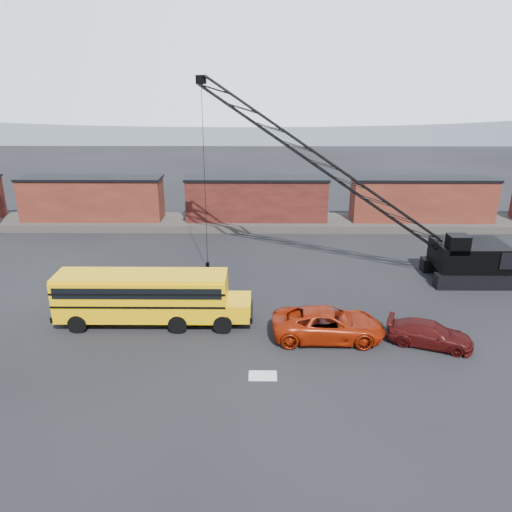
% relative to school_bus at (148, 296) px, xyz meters
% --- Properties ---
extents(ground, '(160.00, 160.00, 0.00)m').
position_rel_school_bus_xyz_m(ground, '(6.25, -1.52, -1.79)').
color(ground, black).
rests_on(ground, ground).
extents(gravel_berm, '(120.00, 5.00, 0.70)m').
position_rel_school_bus_xyz_m(gravel_berm, '(6.25, 20.48, -1.44)').
color(gravel_berm, '#454039').
rests_on(gravel_berm, ground).
extents(boxcar_west_near, '(13.70, 3.10, 4.17)m').
position_rel_school_bus_xyz_m(boxcar_west_near, '(-9.75, 20.48, 0.97)').
color(boxcar_west_near, '#4B1915').
rests_on(boxcar_west_near, gravel_berm).
extents(boxcar_mid, '(13.70, 3.10, 4.17)m').
position_rel_school_bus_xyz_m(boxcar_mid, '(6.25, 20.48, 0.97)').
color(boxcar_mid, '#581D18').
rests_on(boxcar_mid, gravel_berm).
extents(boxcar_east_near, '(13.70, 3.10, 4.17)m').
position_rel_school_bus_xyz_m(boxcar_east_near, '(22.25, 20.48, 0.97)').
color(boxcar_east_near, '#4B1915').
rests_on(boxcar_east_near, gravel_berm).
extents(snow_patch, '(1.40, 0.90, 0.02)m').
position_rel_school_bus_xyz_m(snow_patch, '(6.75, -5.52, -1.78)').
color(snow_patch, silver).
rests_on(snow_patch, ground).
extents(school_bus, '(11.65, 2.65, 3.19)m').
position_rel_school_bus_xyz_m(school_bus, '(0.00, 0.00, 0.00)').
color(school_bus, '#F5B005').
rests_on(school_bus, ground).
extents(red_pickup, '(6.35, 3.01, 1.75)m').
position_rel_school_bus_xyz_m(red_pickup, '(10.45, -1.68, -0.92)').
color(red_pickup, '#991F07').
rests_on(red_pickup, ground).
extents(maroon_suv, '(4.97, 3.35, 1.34)m').
position_rel_school_bus_xyz_m(maroon_suv, '(15.96, -2.39, -1.12)').
color(maroon_suv, '#3D0B0B').
rests_on(maroon_suv, ground).
extents(crawler_crane, '(22.29, 4.29, 14.27)m').
position_rel_school_bus_xyz_m(crawler_crane, '(11.95, 7.99, 5.82)').
color(crawler_crane, black).
rests_on(crawler_crane, ground).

